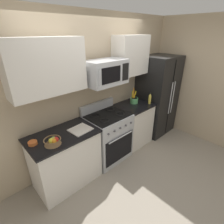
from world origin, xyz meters
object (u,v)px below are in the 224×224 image
object	(u,v)px
utensil_crock	(134,100)
cutting_board	(80,130)
bottle_oil	(150,99)
prep_bowl	(33,143)
fruit_basket	(53,141)
range_oven	(108,136)
refrigerator	(157,96)
microwave	(106,72)

from	to	relation	value
utensil_crock	cutting_board	distance (m)	1.45
cutting_board	bottle_oil	size ratio (longest dim) A/B	1.33
cutting_board	prep_bowl	bearing A→B (deg)	169.30
fruit_basket	range_oven	bearing A→B (deg)	6.88
refrigerator	utensil_crock	distance (m)	0.74
refrigerator	cutting_board	world-z (taller)	refrigerator
cutting_board	refrigerator	bearing A→B (deg)	1.61
fruit_basket	prep_bowl	world-z (taller)	fruit_basket
microwave	prep_bowl	xyz separation A→B (m)	(-1.30, 0.02, -0.75)
microwave	utensil_crock	size ratio (longest dim) A/B	2.14
refrigerator	range_oven	bearing A→B (deg)	179.36
range_oven	bottle_oil	world-z (taller)	bottle_oil
microwave	prep_bowl	world-z (taller)	microwave
range_oven	microwave	bearing A→B (deg)	90.08
range_oven	utensil_crock	distance (m)	0.96
range_oven	microwave	world-z (taller)	microwave
cutting_board	prep_bowl	distance (m)	0.69
bottle_oil	fruit_basket	bearing A→B (deg)	178.83
utensil_crock	cutting_board	size ratio (longest dim) A/B	1.06
fruit_basket	prep_bowl	xyz separation A→B (m)	(-0.20, 0.18, -0.02)
microwave	prep_bowl	size ratio (longest dim) A/B	5.78
prep_bowl	utensil_crock	bearing A→B (deg)	0.40
range_oven	refrigerator	size ratio (longest dim) A/B	0.60
fruit_basket	microwave	bearing A→B (deg)	8.27
utensil_crock	prep_bowl	xyz separation A→B (m)	(-2.12, -0.01, -0.04)
range_oven	utensil_crock	bearing A→B (deg)	4.46
fruit_basket	cutting_board	bearing A→B (deg)	6.59
range_oven	cutting_board	world-z (taller)	range_oven
fruit_basket	prep_bowl	size ratio (longest dim) A/B	1.91
range_oven	refrigerator	distance (m)	1.61
microwave	cutting_board	distance (m)	1.00
microwave	bottle_oil	xyz separation A→B (m)	(1.03, -0.20, -0.67)
utensil_crock	cutting_board	xyz separation A→B (m)	(-1.44, -0.14, -0.06)
utensil_crock	fruit_basket	distance (m)	1.92
refrigerator	cutting_board	distance (m)	2.18
utensil_crock	bottle_oil	bearing A→B (deg)	-47.89
utensil_crock	bottle_oil	world-z (taller)	utensil_crock
refrigerator	fruit_basket	bearing A→B (deg)	-177.50
range_oven	microwave	size ratio (longest dim) A/B	1.56
cutting_board	bottle_oil	xyz separation A→B (m)	(1.66, -0.10, 0.10)
fruit_basket	bottle_oil	distance (m)	2.13
prep_bowl	refrigerator	bearing A→B (deg)	-1.32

